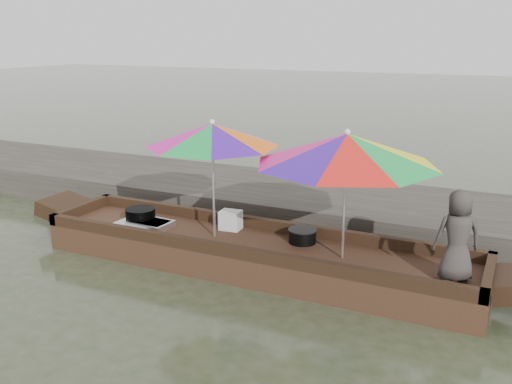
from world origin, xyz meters
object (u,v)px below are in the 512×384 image
at_px(charcoal_grill, 302,236).
at_px(umbrella_bow, 213,179).
at_px(supply_bag, 231,220).
at_px(vendor, 458,235).
at_px(tray_scallop, 137,225).
at_px(boat_hull, 253,255).
at_px(cooking_pot, 141,216).
at_px(umbrella_stern, 345,196).
at_px(tray_crayfish, 151,224).

bearing_deg(charcoal_grill, umbrella_bow, -165.92).
xyz_separation_m(supply_bag, vendor, (2.98, -0.42, 0.38)).
bearing_deg(vendor, umbrella_bow, -26.51).
bearing_deg(tray_scallop, boat_hull, 4.15).
bearing_deg(charcoal_grill, boat_hull, -153.52).
distance_m(cooking_pot, umbrella_bow, 1.37).
distance_m(charcoal_grill, umbrella_stern, 0.97).
distance_m(supply_bag, vendor, 3.03).
xyz_separation_m(supply_bag, umbrella_bow, (-0.06, -0.35, 0.65)).
relative_size(charcoal_grill, supply_bag, 1.25).
bearing_deg(vendor, cooking_pot, -26.21).
xyz_separation_m(boat_hull, tray_crayfish, (-1.54, -0.06, 0.22)).
bearing_deg(vendor, tray_crayfish, -25.23).
relative_size(boat_hull, umbrella_stern, 2.67).
bearing_deg(charcoal_grill, vendor, -10.76).
bearing_deg(cooking_pot, umbrella_bow, -0.39).
bearing_deg(umbrella_stern, tray_crayfish, -178.64).
height_order(charcoal_grill, umbrella_bow, umbrella_bow).
distance_m(vendor, umbrella_bow, 3.05).
height_order(tray_scallop, charcoal_grill, charcoal_grill).
relative_size(boat_hull, supply_bag, 20.52).
distance_m(boat_hull, tray_scallop, 1.75).
bearing_deg(charcoal_grill, umbrella_stern, -24.67).
bearing_deg(tray_scallop, vendor, 0.66).
relative_size(boat_hull, vendor, 5.65).
relative_size(supply_bag, vendor, 0.28).
height_order(cooking_pot, umbrella_stern, umbrella_stern).
bearing_deg(umbrella_stern, tray_scallop, -177.54).
bearing_deg(vendor, tray_scallop, -24.40).
bearing_deg(tray_crayfish, boat_hull, 2.41).
height_order(boat_hull, charcoal_grill, charcoal_grill).
distance_m(charcoal_grill, supply_bag, 1.08).
bearing_deg(tray_scallop, supply_bag, 21.03).
xyz_separation_m(tray_crayfish, tray_scallop, (-0.19, -0.06, -0.01)).
height_order(vendor, umbrella_stern, umbrella_stern).
xyz_separation_m(cooking_pot, charcoal_grill, (2.33, 0.28, -0.03)).
distance_m(tray_crayfish, tray_scallop, 0.20).
xyz_separation_m(cooking_pot, umbrella_bow, (1.20, -0.01, 0.67)).
xyz_separation_m(tray_crayfish, umbrella_stern, (2.73, 0.06, 0.73)).
height_order(supply_bag, umbrella_bow, umbrella_bow).
distance_m(cooking_pot, vendor, 4.25).
xyz_separation_m(cooking_pot, umbrella_stern, (2.95, -0.01, 0.67)).
distance_m(cooking_pot, supply_bag, 1.30).
height_order(boat_hull, tray_scallop, tray_scallop).
height_order(tray_scallop, umbrella_stern, umbrella_stern).
relative_size(tray_crayfish, vendor, 0.56).
distance_m(charcoal_grill, vendor, 1.98).
bearing_deg(umbrella_bow, vendor, -1.45).
bearing_deg(tray_scallop, tray_crayfish, 17.67).
relative_size(boat_hull, tray_scallop, 10.07).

